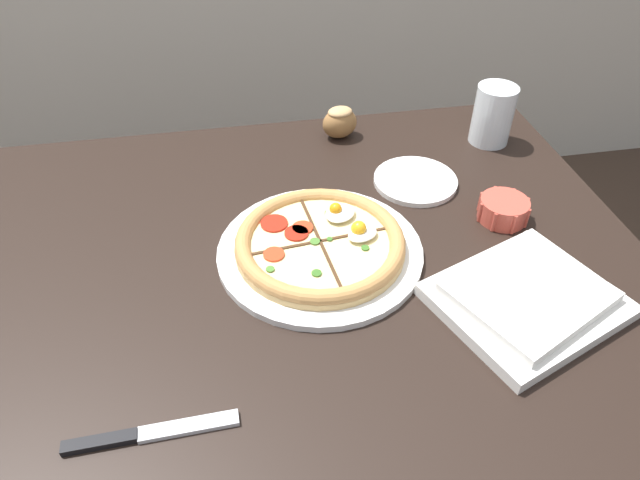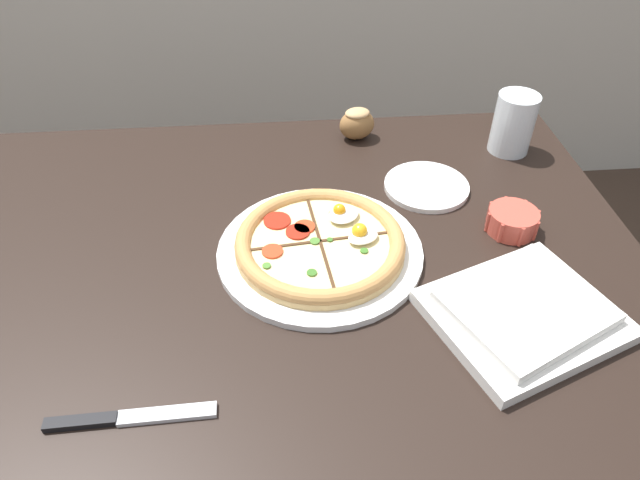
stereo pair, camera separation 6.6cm
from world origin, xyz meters
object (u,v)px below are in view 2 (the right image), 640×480
(pizza, at_px, (320,245))
(side_saucer, at_px, (426,186))
(knife_main, at_px, (129,418))
(napkin_folded, at_px, (524,312))
(bread_piece_near, at_px, (357,123))
(water_glass, at_px, (513,127))
(dining_table, at_px, (271,309))
(ramekin_bowl, at_px, (512,220))

(pizza, bearing_deg, side_saucer, 37.63)
(pizza, xyz_separation_m, knife_main, (-0.26, -0.28, -0.01))
(pizza, bearing_deg, napkin_folded, -31.13)
(bread_piece_near, relative_size, water_glass, 0.70)
(knife_main, distance_m, side_saucer, 0.65)
(dining_table, distance_m, water_glass, 0.60)
(ramekin_bowl, relative_size, knife_main, 0.44)
(ramekin_bowl, xyz_separation_m, knife_main, (-0.58, -0.31, -0.02))
(ramekin_bowl, relative_size, bread_piece_near, 1.07)
(dining_table, relative_size, napkin_folded, 4.02)
(ramekin_bowl, xyz_separation_m, bread_piece_near, (-0.22, 0.32, 0.01))
(side_saucer, bearing_deg, pizza, -142.37)
(knife_main, height_order, water_glass, water_glass)
(water_glass, bearing_deg, side_saucer, -148.42)
(knife_main, bearing_deg, pizza, 45.86)
(dining_table, xyz_separation_m, ramekin_bowl, (0.41, 0.05, 0.12))
(bread_piece_near, bearing_deg, napkin_folded, -72.22)
(napkin_folded, xyz_separation_m, bread_piece_near, (-0.17, 0.52, 0.02))
(napkin_folded, xyz_separation_m, water_glass, (0.13, 0.45, 0.04))
(ramekin_bowl, distance_m, napkin_folded, 0.21)
(dining_table, bearing_deg, side_saucer, 31.57)
(dining_table, xyz_separation_m, water_glass, (0.49, 0.30, 0.16))
(napkin_folded, bearing_deg, water_glass, 73.49)
(dining_table, distance_m, pizza, 0.15)
(dining_table, height_order, knife_main, knife_main)
(pizza, bearing_deg, knife_main, -132.61)
(water_glass, distance_m, side_saucer, 0.23)
(knife_main, xyz_separation_m, side_saucer, (0.47, 0.44, 0.00))
(dining_table, xyz_separation_m, knife_main, (-0.17, -0.26, 0.11))
(bread_piece_near, bearing_deg, water_glass, -13.62)
(napkin_folded, bearing_deg, knife_main, -167.85)
(pizza, relative_size, ramekin_bowl, 3.69)
(bread_piece_near, bearing_deg, knife_main, -119.81)
(napkin_folded, distance_m, side_saucer, 0.33)
(knife_main, bearing_deg, side_saucer, 41.83)
(knife_main, xyz_separation_m, water_glass, (0.66, 0.56, 0.05))
(pizza, relative_size, napkin_folded, 1.08)
(napkin_folded, xyz_separation_m, knife_main, (-0.53, -0.11, -0.01))
(dining_table, bearing_deg, knife_main, -123.41)
(dining_table, distance_m, bread_piece_near, 0.44)
(pizza, distance_m, water_glass, 0.50)
(ramekin_bowl, height_order, side_saucer, ramekin_bowl)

